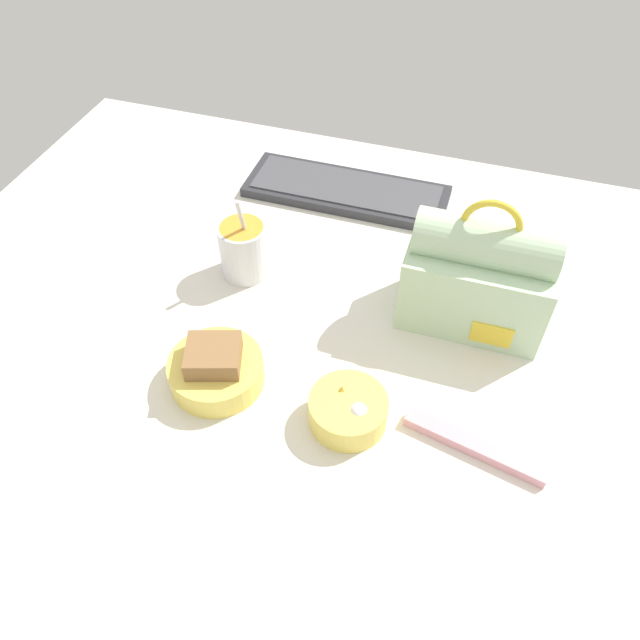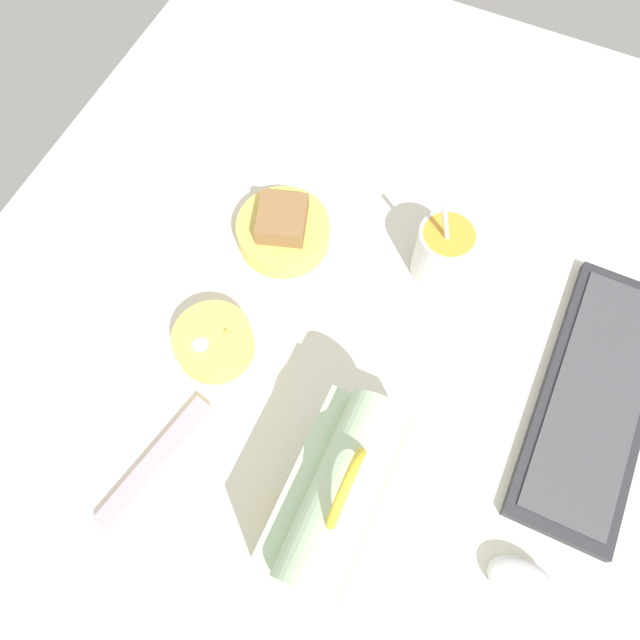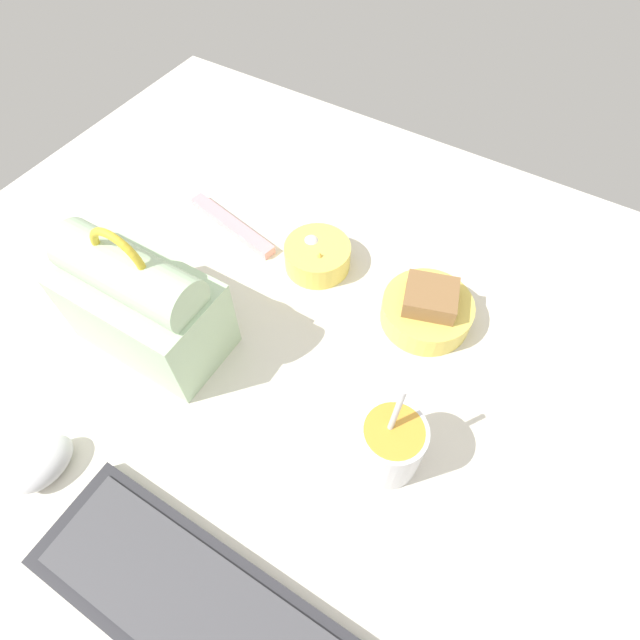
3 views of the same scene
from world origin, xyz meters
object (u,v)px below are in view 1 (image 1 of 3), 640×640
at_px(computer_mouse, 480,221).
at_px(bento_bowl_sandwich, 216,369).
at_px(soup_cup, 244,249).
at_px(bento_bowl_snacks, 348,410).
at_px(keyboard, 346,191).
at_px(chopstick_case, 474,446).
at_px(lunch_bag, 478,277).

bearing_deg(computer_mouse, bento_bowl_sandwich, -124.08).
bearing_deg(soup_cup, bento_bowl_snacks, -43.60).
relative_size(keyboard, soup_cup, 2.42).
xyz_separation_m(computer_mouse, chopstick_case, (0.06, -0.47, -0.01)).
distance_m(keyboard, computer_mouse, 0.26).
xyz_separation_m(lunch_bag, chopstick_case, (0.04, -0.24, -0.08)).
xyz_separation_m(bento_bowl_sandwich, bento_bowl_snacks, (0.20, -0.01, -0.00)).
height_order(bento_bowl_snacks, chopstick_case, bento_bowl_snacks).
relative_size(lunch_bag, soup_cup, 1.41).
height_order(lunch_bag, bento_bowl_sandwich, lunch_bag).
relative_size(lunch_bag, bento_bowl_sandwich, 1.65).
distance_m(lunch_bag, soup_cup, 0.38).
distance_m(keyboard, chopstick_case, 0.58).
bearing_deg(bento_bowl_sandwich, lunch_bag, 36.03).
bearing_deg(chopstick_case, bento_bowl_sandwich, 179.64).
bearing_deg(bento_bowl_sandwich, computer_mouse, 55.92).
xyz_separation_m(soup_cup, chopstick_case, (0.42, -0.23, -0.04)).
height_order(lunch_bag, chopstick_case, lunch_bag).
xyz_separation_m(lunch_bag, computer_mouse, (-0.01, 0.22, -0.07)).
height_order(keyboard, computer_mouse, computer_mouse).
distance_m(bento_bowl_sandwich, computer_mouse, 0.56).
distance_m(bento_bowl_snacks, computer_mouse, 0.48).
bearing_deg(lunch_bag, chopstick_case, -79.75).
height_order(bento_bowl_sandwich, chopstick_case, bento_bowl_sandwich).
bearing_deg(bento_bowl_sandwich, chopstick_case, -0.36).
xyz_separation_m(keyboard, computer_mouse, (0.26, -0.02, 0.01)).
bearing_deg(chopstick_case, computer_mouse, 97.16).
bearing_deg(bento_bowl_snacks, lunch_bag, 62.27).
distance_m(lunch_bag, bento_bowl_sandwich, 0.41).
xyz_separation_m(keyboard, chopstick_case, (0.32, -0.49, -0.00)).
relative_size(bento_bowl_sandwich, chopstick_case, 0.70).
relative_size(computer_mouse, chopstick_case, 0.41).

